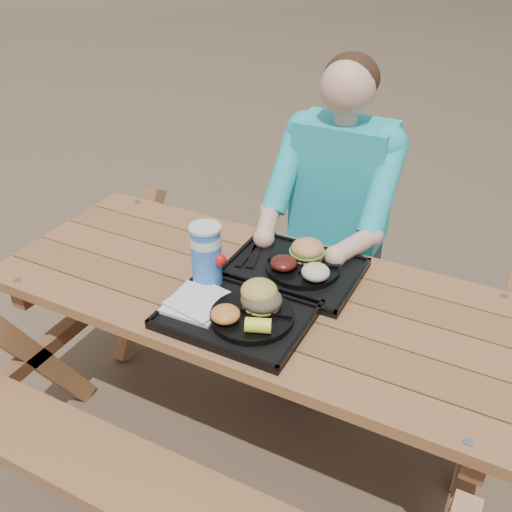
% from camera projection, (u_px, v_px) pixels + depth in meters
% --- Properties ---
extents(ground, '(60.00, 60.00, 0.00)m').
position_uv_depth(ground, '(256.00, 438.00, 2.32)').
color(ground, '#999999').
rests_on(ground, ground).
extents(picnic_table, '(1.80, 1.49, 0.75)m').
position_uv_depth(picnic_table, '(256.00, 371.00, 2.12)').
color(picnic_table, '#999999').
rests_on(picnic_table, ground).
extents(tray_near, '(0.45, 0.35, 0.02)m').
position_uv_depth(tray_near, '(237.00, 315.00, 1.78)').
color(tray_near, black).
rests_on(tray_near, picnic_table).
extents(tray_far, '(0.45, 0.35, 0.02)m').
position_uv_depth(tray_far, '(294.00, 271.00, 1.99)').
color(tray_far, black).
rests_on(tray_far, picnic_table).
extents(plate_near, '(0.26, 0.26, 0.02)m').
position_uv_depth(plate_near, '(252.00, 316.00, 1.75)').
color(plate_near, black).
rests_on(plate_near, tray_near).
extents(plate_far, '(0.26, 0.26, 0.02)m').
position_uv_depth(plate_far, '(303.00, 267.00, 1.98)').
color(plate_far, black).
rests_on(plate_far, tray_far).
extents(napkin_stack, '(0.19, 0.19, 0.02)m').
position_uv_depth(napkin_stack, '(197.00, 302.00, 1.81)').
color(napkin_stack, silver).
rests_on(napkin_stack, tray_near).
extents(soda_cup, '(0.10, 0.10, 0.20)m').
position_uv_depth(soda_cup, '(206.00, 256.00, 1.87)').
color(soda_cup, blue).
rests_on(soda_cup, tray_near).
extents(condiment_bbq, '(0.05, 0.05, 0.03)m').
position_uv_depth(condiment_bbq, '(255.00, 286.00, 1.87)').
color(condiment_bbq, black).
rests_on(condiment_bbq, tray_near).
extents(condiment_mustard, '(0.05, 0.05, 0.03)m').
position_uv_depth(condiment_mustard, '(271.00, 292.00, 1.84)').
color(condiment_mustard, gold).
rests_on(condiment_mustard, tray_near).
extents(sandwich, '(0.12, 0.12, 0.13)m').
position_uv_depth(sandwich, '(261.00, 290.00, 1.74)').
color(sandwich, gold).
rests_on(sandwich, plate_near).
extents(mac_cheese, '(0.09, 0.09, 0.05)m').
position_uv_depth(mac_cheese, '(225.00, 314.00, 1.70)').
color(mac_cheese, orange).
rests_on(mac_cheese, plate_near).
extents(corn_cob, '(0.10, 0.10, 0.04)m').
position_uv_depth(corn_cob, '(258.00, 325.00, 1.66)').
color(corn_cob, '#FDFF35').
rests_on(corn_cob, plate_near).
extents(cutlery_far, '(0.08, 0.18, 0.01)m').
position_uv_depth(cutlery_far, '(255.00, 255.00, 2.06)').
color(cutlery_far, black).
rests_on(cutlery_far, tray_far).
extents(burger, '(0.12, 0.12, 0.11)m').
position_uv_depth(burger, '(308.00, 245.00, 1.98)').
color(burger, '#D28A4A').
rests_on(burger, plate_far).
extents(baked_beans, '(0.09, 0.09, 0.04)m').
position_uv_depth(baked_beans, '(283.00, 263.00, 1.94)').
color(baked_beans, '#4B140F').
rests_on(baked_beans, plate_far).
extents(potato_salad, '(0.10, 0.10, 0.05)m').
position_uv_depth(potato_salad, '(316.00, 272.00, 1.89)').
color(potato_salad, beige).
rests_on(potato_salad, plate_far).
extents(diner, '(0.48, 0.84, 1.28)m').
position_uv_depth(diner, '(336.00, 233.00, 2.46)').
color(diner, '#1AA0B6').
rests_on(diner, ground).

